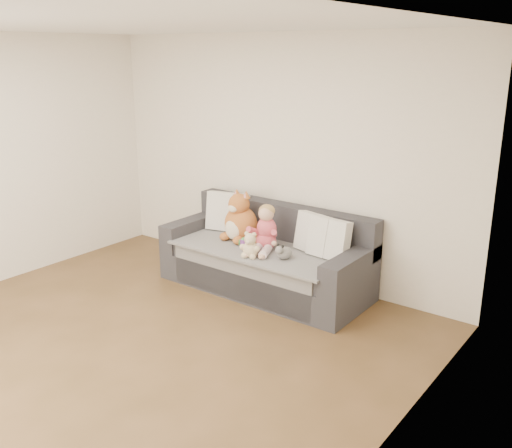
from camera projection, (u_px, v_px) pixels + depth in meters
The scene contains 10 objects.
room_shell at pixel (129, 196), 4.53m from camera, with size 5.00×5.00×5.00m.
sofa at pixel (267, 260), 5.97m from camera, with size 2.20×0.94×0.85m.
cushion_left at pixel (228, 212), 6.37m from camera, with size 0.51×0.32×0.44m.
cushion_right_back at pixel (315, 233), 5.67m from camera, with size 0.46×0.29×0.40m.
cushion_right_front at pixel (329, 238), 5.53m from camera, with size 0.44×0.23×0.40m.
toddler at pixel (265, 231), 5.75m from camera, with size 0.33×0.48×0.47m.
plush_cat at pixel (240, 221), 6.04m from camera, with size 0.45×0.38×0.57m.
teddy_bear at pixel (250, 247), 5.55m from camera, with size 0.21×0.16×0.26m.
plush_cow at pixel (284, 252), 5.51m from camera, with size 0.14×0.21×0.17m.
sippy_cup at pixel (243, 242), 5.85m from camera, with size 0.10×0.08×0.11m.
Camera 1 is at (3.46, -2.48, 2.41)m, focal length 40.00 mm.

